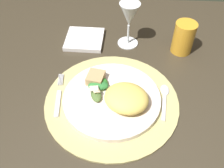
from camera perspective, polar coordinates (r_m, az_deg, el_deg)
The scene contains 11 objects.
dining_table at distance 0.88m, azimuth 0.30°, elevation -5.71°, with size 1.24×1.01×0.72m.
placemat at distance 0.72m, azimuth -0.25°, elevation -3.86°, with size 0.38×0.38×0.01m, color tan.
dinner_plate at distance 0.71m, azimuth -0.26°, elevation -3.30°, with size 0.27×0.27×0.02m, color silver.
pasta_serving at distance 0.67m, azimuth 3.28°, elevation -3.19°, with size 0.12×0.11×0.05m, color #EAC95E.
salad_greens at distance 0.71m, azimuth -3.03°, elevation -0.79°, with size 0.06×0.09×0.02m.
bread_piece at distance 0.73m, azimuth -3.71°, elevation 1.41°, with size 0.05×0.05×0.03m, color tan.
fork at distance 0.74m, azimuth -11.99°, elevation -2.75°, with size 0.03×0.16×0.00m.
spoon at distance 0.74m, azimuth 11.81°, elevation -2.60°, with size 0.03×0.13×0.01m.
napkin at distance 0.92m, azimuth -6.23°, elevation 10.06°, with size 0.13×0.13×0.01m, color silver.
wine_glass at distance 0.85m, azimuth 3.93°, elevation 15.01°, with size 0.07×0.07×0.16m.
amber_tumbler at distance 0.88m, azimuth 15.90°, elevation 10.07°, with size 0.07×0.07×0.11m, color gold.
Camera 1 is at (0.03, -0.53, 1.28)m, focal length 40.35 mm.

